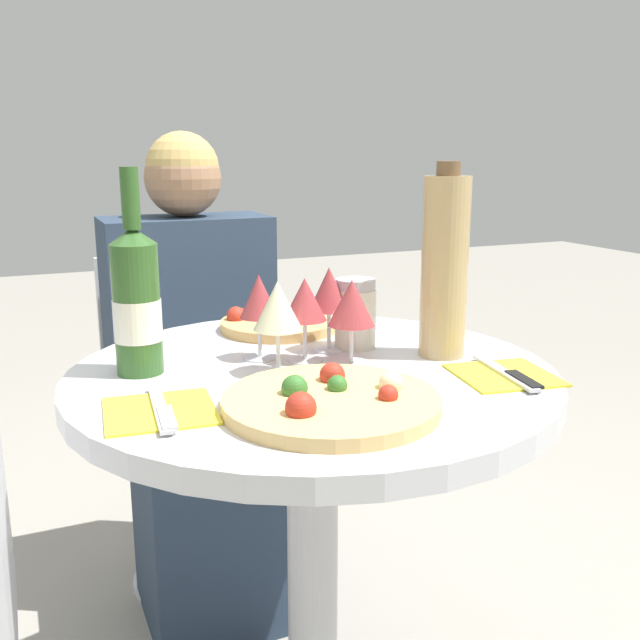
% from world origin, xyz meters
% --- Properties ---
extents(dining_table, '(0.81, 0.81, 0.78)m').
position_xyz_m(dining_table, '(0.00, 0.00, 0.58)').
color(dining_table, '#B2B2B7').
rests_on(dining_table, ground_plane).
extents(chair_behind_diner, '(0.39, 0.39, 0.86)m').
position_xyz_m(chair_behind_diner, '(-0.05, 0.73, 0.42)').
color(chair_behind_diner, silver).
rests_on(chair_behind_diner, ground_plane).
extents(seated_diner, '(0.40, 0.43, 1.17)m').
position_xyz_m(seated_diner, '(-0.05, 0.59, 0.52)').
color(seated_diner, '#28384C').
rests_on(seated_diner, ground_plane).
extents(pizza_large, '(0.31, 0.31, 0.05)m').
position_xyz_m(pizza_large, '(-0.05, -0.19, 0.79)').
color(pizza_large, '#DBB26B').
rests_on(pizza_large, dining_table).
extents(pizza_small_far, '(0.23, 0.23, 0.05)m').
position_xyz_m(pizza_small_far, '(0.04, 0.28, 0.79)').
color(pizza_small_far, tan).
rests_on(pizza_small_far, dining_table).
extents(wine_bottle, '(0.08, 0.08, 0.33)m').
position_xyz_m(wine_bottle, '(-0.26, 0.09, 0.90)').
color(wine_bottle, '#2D5623').
rests_on(wine_bottle, dining_table).
extents(tall_carafe, '(0.08, 0.08, 0.34)m').
position_xyz_m(tall_carafe, '(0.24, -0.02, 0.94)').
color(tall_carafe, tan).
rests_on(tall_carafe, dining_table).
extents(sugar_shaker, '(0.08, 0.08, 0.13)m').
position_xyz_m(sugar_shaker, '(0.12, 0.09, 0.84)').
color(sugar_shaker, silver).
rests_on(sugar_shaker, dining_table).
extents(wine_glass_front_left, '(0.08, 0.08, 0.15)m').
position_xyz_m(wine_glass_front_left, '(-0.06, 0.00, 0.89)').
color(wine_glass_front_left, silver).
rests_on(wine_glass_front_left, dining_table).
extents(wine_glass_center, '(0.07, 0.07, 0.14)m').
position_xyz_m(wine_glass_center, '(0.01, 0.05, 0.88)').
color(wine_glass_center, silver).
rests_on(wine_glass_center, dining_table).
extents(wine_glass_back_left, '(0.07, 0.07, 0.15)m').
position_xyz_m(wine_glass_back_left, '(-0.06, 0.09, 0.88)').
color(wine_glass_back_left, silver).
rests_on(wine_glass_back_left, dining_table).
extents(wine_glass_front_right, '(0.08, 0.08, 0.14)m').
position_xyz_m(wine_glass_front_right, '(0.07, 0.00, 0.88)').
color(wine_glass_front_right, silver).
rests_on(wine_glass_front_right, dining_table).
extents(wine_glass_back_right, '(0.07, 0.07, 0.15)m').
position_xyz_m(wine_glass_back_right, '(0.07, 0.09, 0.89)').
color(wine_glass_back_right, silver).
rests_on(wine_glass_back_right, dining_table).
extents(place_setting_left, '(0.16, 0.19, 0.01)m').
position_xyz_m(place_setting_left, '(-0.27, -0.11, 0.78)').
color(place_setting_left, yellow).
rests_on(place_setting_left, dining_table).
extents(place_setting_right, '(0.17, 0.19, 0.01)m').
position_xyz_m(place_setting_right, '(0.27, -0.16, 0.78)').
color(place_setting_right, yellow).
rests_on(place_setting_right, dining_table).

